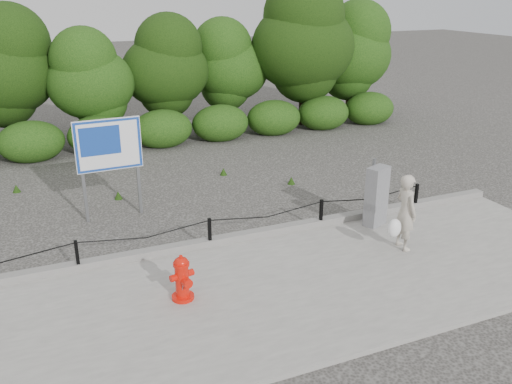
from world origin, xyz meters
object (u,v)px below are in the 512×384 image
(pedestrian, at_px, (405,213))
(advertising_sign, at_px, (109,149))
(utility_cabinet, at_px, (376,196))
(fire_hydrant, at_px, (182,279))

(pedestrian, distance_m, advertising_sign, 6.33)
(utility_cabinet, xyz_separation_m, advertising_sign, (-5.07, 2.76, 0.87))
(fire_hydrant, bearing_deg, pedestrian, -11.57)
(fire_hydrant, relative_size, utility_cabinet, 0.55)
(pedestrian, bearing_deg, fire_hydrant, 93.27)
(fire_hydrant, bearing_deg, advertising_sign, 83.32)
(fire_hydrant, xyz_separation_m, advertising_sign, (-0.44, 4.02, 1.15))
(pedestrian, relative_size, advertising_sign, 0.67)
(utility_cabinet, bearing_deg, fire_hydrant, 173.36)
(utility_cabinet, relative_size, advertising_sign, 0.63)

